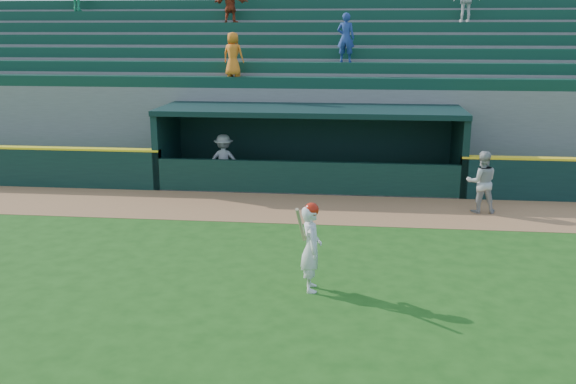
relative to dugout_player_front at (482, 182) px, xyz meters
name	(u,v)px	position (x,y,z in m)	size (l,w,h in m)	color
ground	(279,273)	(-4.84, -5.07, -0.84)	(120.00, 120.00, 0.00)	#1B4912
warning_track	(301,208)	(-4.84, -0.17, -0.83)	(40.00, 3.00, 0.01)	#92613A
dugout_player_front	(482,182)	(0.00, 0.00, 0.00)	(0.82, 0.64, 1.68)	#A8A7A2
dugout_player_inside	(224,160)	(-7.52, 2.24, -0.02)	(1.06, 0.61, 1.64)	#A6A6A1
dugout	(310,141)	(-4.84, 2.94, 0.52)	(9.40, 2.80, 2.46)	slate
stands	(320,95)	(-4.84, 7.51, 1.55)	(34.50, 6.25, 7.61)	slate
batter_at_plate	(311,246)	(-4.14, -5.84, 0.03)	(0.51, 0.81, 1.73)	silver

